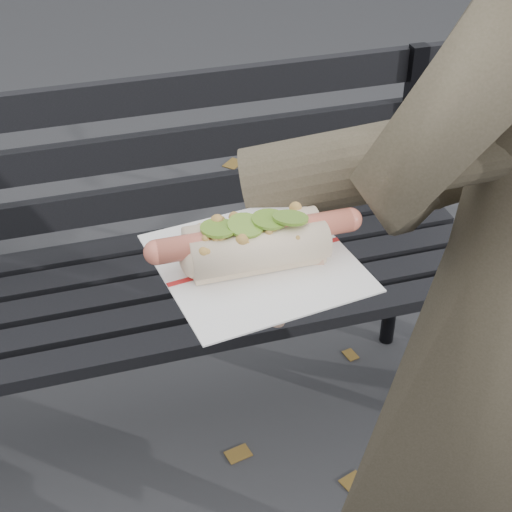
% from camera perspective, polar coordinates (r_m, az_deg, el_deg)
% --- Properties ---
extents(park_bench, '(1.50, 0.44, 0.88)m').
position_cam_1_polar(park_bench, '(1.76, -8.25, 0.30)').
color(park_bench, black).
rests_on(park_bench, ground).
extents(held_hotdog, '(0.63, 0.30, 0.20)m').
position_cam_1_polar(held_hotdog, '(0.88, 11.42, 5.95)').
color(held_hotdog, '#46402E').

